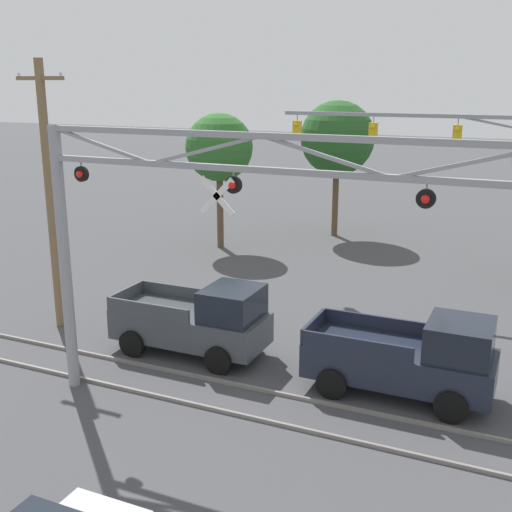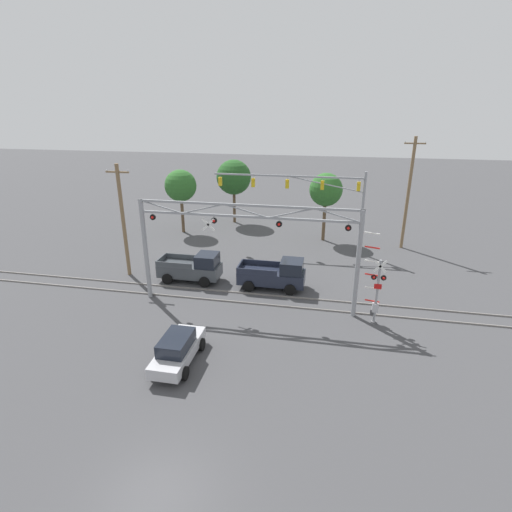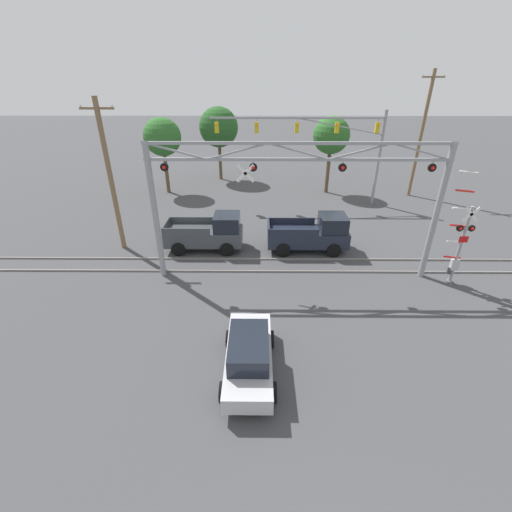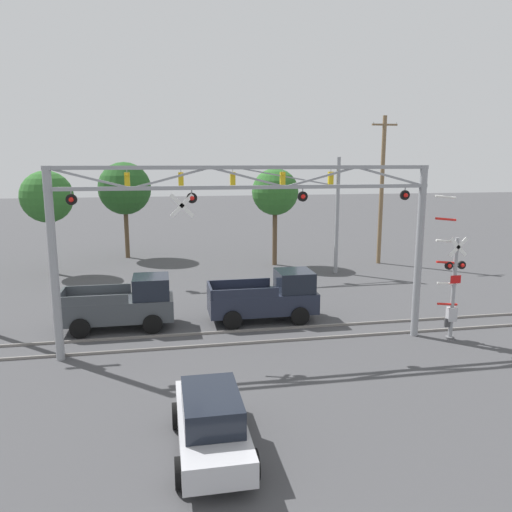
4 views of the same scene
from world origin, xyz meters
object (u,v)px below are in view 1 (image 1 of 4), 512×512
at_px(pickup_truck_following, 198,321).
at_px(background_tree_far_right_verge, 219,148).
at_px(utility_pole_left, 50,194).
at_px(pickup_truck_lead, 410,358).
at_px(background_tree_far_left_verge, 337,138).
at_px(crossing_gantry, 322,249).

height_order(pickup_truck_following, background_tree_far_right_verge, background_tree_far_right_verge).
height_order(utility_pole_left, background_tree_far_right_verge, utility_pole_left).
distance_m(pickup_truck_lead, background_tree_far_right_verge, 17.04).
xyz_separation_m(pickup_truck_following, background_tree_far_left_verge, (-0.92, 16.49, 4.07)).
relative_size(utility_pole_left, background_tree_far_right_verge, 1.33).
bearing_deg(pickup_truck_following, utility_pole_left, 178.51).
xyz_separation_m(background_tree_far_left_verge, background_tree_far_right_verge, (-4.40, -4.72, -0.23)).
relative_size(pickup_truck_following, utility_pole_left, 0.54).
xyz_separation_m(pickup_truck_lead, utility_pole_left, (-11.74, 0.22, 3.43)).
relative_size(crossing_gantry, utility_pole_left, 1.64).
bearing_deg(pickup_truck_lead, background_tree_far_left_verge, 113.62).
distance_m(utility_pole_left, background_tree_far_right_verge, 11.63).
height_order(crossing_gantry, background_tree_far_right_verge, crossing_gantry).
relative_size(crossing_gantry, pickup_truck_lead, 2.94).
relative_size(pickup_truck_lead, utility_pole_left, 0.56).
bearing_deg(pickup_truck_lead, utility_pole_left, 178.94).
height_order(pickup_truck_following, background_tree_far_left_verge, background_tree_far_left_verge).
relative_size(pickup_truck_following, background_tree_far_right_verge, 0.71).
xyz_separation_m(crossing_gantry, pickup_truck_following, (-4.86, 3.19, -3.52)).
xyz_separation_m(pickup_truck_lead, background_tree_far_left_verge, (-7.24, 16.56, 4.07)).
xyz_separation_m(pickup_truck_following, background_tree_far_right_verge, (-5.32, 11.76, 3.84)).
height_order(crossing_gantry, utility_pole_left, utility_pole_left).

